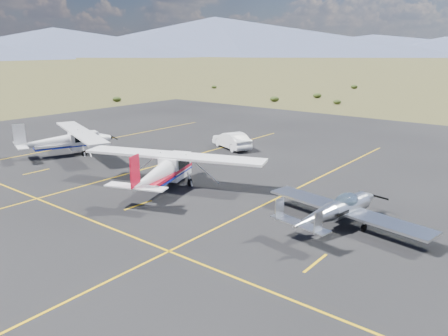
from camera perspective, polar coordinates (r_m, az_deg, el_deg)
ground at (r=22.68m, az=7.41°, el=-6.90°), size 1600.00×1600.00×0.00m
apron at (r=26.70m, az=-5.53°, el=-3.35°), size 72.00×72.00×0.02m
aircraft_low_wing at (r=22.16m, az=14.71°, el=-5.27°), size 6.50×8.97×1.94m
aircraft_cessna at (r=27.18m, az=-7.64°, el=-0.09°), size 8.46×11.83×3.05m
aircraft_plain at (r=38.00m, az=-19.83°, el=3.46°), size 7.95×11.15×2.87m
sedan at (r=38.32m, az=1.00°, el=3.66°), size 3.08×4.68×1.46m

